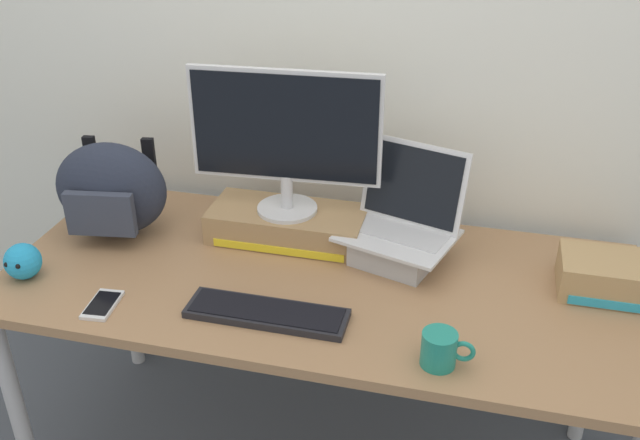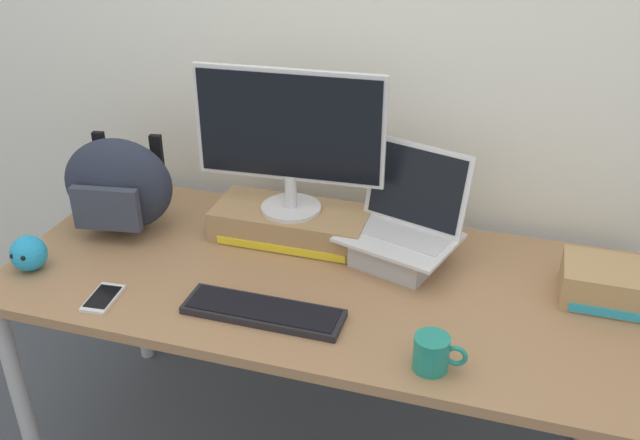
{
  "view_description": "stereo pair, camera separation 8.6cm",
  "coord_description": "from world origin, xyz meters",
  "px_view_note": "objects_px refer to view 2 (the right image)",
  "views": [
    {
      "loc": [
        0.41,
        -1.63,
        1.85
      ],
      "look_at": [
        0.0,
        0.0,
        0.93
      ],
      "focal_mm": 39.67,
      "sensor_mm": 36.0,
      "label": 1
    },
    {
      "loc": [
        0.49,
        -1.6,
        1.85
      ],
      "look_at": [
        0.0,
        0.0,
        0.93
      ],
      "focal_mm": 39.67,
      "sensor_mm": 36.0,
      "label": 2
    }
  ],
  "objects_px": {
    "cell_phone": "(103,298)",
    "toner_box_cyan": "(624,286)",
    "open_laptop": "(401,240)",
    "messenger_backpack": "(118,185)",
    "external_keyboard": "(263,311)",
    "coffee_mug": "(433,353)",
    "plush_toy": "(29,253)",
    "toner_box_yellow": "(291,223)",
    "desktop_monitor": "(289,136)"
  },
  "relations": [
    {
      "from": "coffee_mug",
      "to": "cell_phone",
      "type": "distance_m",
      "value": 0.89
    },
    {
      "from": "external_keyboard",
      "to": "toner_box_cyan",
      "type": "height_order",
      "value": "toner_box_cyan"
    },
    {
      "from": "cell_phone",
      "to": "toner_box_cyan",
      "type": "bearing_deg",
      "value": 11.4
    },
    {
      "from": "coffee_mug",
      "to": "messenger_backpack",
      "type": "bearing_deg",
      "value": 159.55
    },
    {
      "from": "toner_box_yellow",
      "to": "external_keyboard",
      "type": "xyz_separation_m",
      "value": [
        0.06,
        -0.41,
        -0.04
      ]
    },
    {
      "from": "desktop_monitor",
      "to": "cell_phone",
      "type": "bearing_deg",
      "value": -132.26
    },
    {
      "from": "messenger_backpack",
      "to": "desktop_monitor",
      "type": "bearing_deg",
      "value": 1.42
    },
    {
      "from": "toner_box_cyan",
      "to": "external_keyboard",
      "type": "bearing_deg",
      "value": -159.42
    },
    {
      "from": "external_keyboard",
      "to": "plush_toy",
      "type": "bearing_deg",
      "value": 179.0
    },
    {
      "from": "desktop_monitor",
      "to": "open_laptop",
      "type": "xyz_separation_m",
      "value": [
        0.35,
        -0.04,
        -0.27
      ]
    },
    {
      "from": "toner_box_cyan",
      "to": "desktop_monitor",
      "type": "bearing_deg",
      "value": 175.82
    },
    {
      "from": "toner_box_yellow",
      "to": "messenger_backpack",
      "type": "distance_m",
      "value": 0.55
    },
    {
      "from": "external_keyboard",
      "to": "coffee_mug",
      "type": "distance_m",
      "value": 0.46
    },
    {
      "from": "desktop_monitor",
      "to": "messenger_backpack",
      "type": "distance_m",
      "value": 0.57
    },
    {
      "from": "open_laptop",
      "to": "coffee_mug",
      "type": "bearing_deg",
      "value": -52.71
    },
    {
      "from": "open_laptop",
      "to": "toner_box_cyan",
      "type": "xyz_separation_m",
      "value": [
        0.61,
        -0.03,
        -0.02
      ]
    },
    {
      "from": "plush_toy",
      "to": "external_keyboard",
      "type": "bearing_deg",
      "value": -1.14
    },
    {
      "from": "open_laptop",
      "to": "messenger_backpack",
      "type": "height_order",
      "value": "open_laptop"
    },
    {
      "from": "desktop_monitor",
      "to": "messenger_backpack",
      "type": "height_order",
      "value": "desktop_monitor"
    },
    {
      "from": "toner_box_yellow",
      "to": "open_laptop",
      "type": "height_order",
      "value": "open_laptop"
    },
    {
      "from": "toner_box_yellow",
      "to": "external_keyboard",
      "type": "bearing_deg",
      "value": -81.26
    },
    {
      "from": "desktop_monitor",
      "to": "cell_phone",
      "type": "xyz_separation_m",
      "value": [
        -0.37,
        -0.47,
        -0.33
      ]
    },
    {
      "from": "open_laptop",
      "to": "plush_toy",
      "type": "xyz_separation_m",
      "value": [
        -1.0,
        -0.35,
        -0.02
      ]
    },
    {
      "from": "coffee_mug",
      "to": "plush_toy",
      "type": "distance_m",
      "value": 1.17
    },
    {
      "from": "toner_box_yellow",
      "to": "cell_phone",
      "type": "xyz_separation_m",
      "value": [
        -0.37,
        -0.47,
        -0.04
      ]
    },
    {
      "from": "external_keyboard",
      "to": "messenger_backpack",
      "type": "bearing_deg",
      "value": 152.54
    },
    {
      "from": "messenger_backpack",
      "to": "coffee_mug",
      "type": "bearing_deg",
      "value": -29.36
    },
    {
      "from": "toner_box_yellow",
      "to": "toner_box_cyan",
      "type": "height_order",
      "value": "toner_box_cyan"
    },
    {
      "from": "desktop_monitor",
      "to": "messenger_backpack",
      "type": "xyz_separation_m",
      "value": [
        -0.53,
        -0.1,
        -0.19
      ]
    },
    {
      "from": "toner_box_cyan",
      "to": "messenger_backpack",
      "type": "bearing_deg",
      "value": -178.98
    },
    {
      "from": "external_keyboard",
      "to": "messenger_backpack",
      "type": "height_order",
      "value": "messenger_backpack"
    },
    {
      "from": "open_laptop",
      "to": "external_keyboard",
      "type": "bearing_deg",
      "value": -110.87
    },
    {
      "from": "open_laptop",
      "to": "cell_phone",
      "type": "bearing_deg",
      "value": -132.21
    },
    {
      "from": "coffee_mug",
      "to": "plush_toy",
      "type": "relative_size",
      "value": 1.23
    },
    {
      "from": "open_laptop",
      "to": "messenger_backpack",
      "type": "relative_size",
      "value": 1.02
    },
    {
      "from": "messenger_backpack",
      "to": "coffee_mug",
      "type": "height_order",
      "value": "messenger_backpack"
    },
    {
      "from": "external_keyboard",
      "to": "toner_box_yellow",
      "type": "bearing_deg",
      "value": 98.88
    },
    {
      "from": "open_laptop",
      "to": "external_keyboard",
      "type": "xyz_separation_m",
      "value": [
        -0.29,
        -0.37,
        -0.06
      ]
    },
    {
      "from": "cell_phone",
      "to": "open_laptop",
      "type": "bearing_deg",
      "value": 25.48
    },
    {
      "from": "cell_phone",
      "to": "plush_toy",
      "type": "distance_m",
      "value": 0.3
    },
    {
      "from": "desktop_monitor",
      "to": "coffee_mug",
      "type": "relative_size",
      "value": 4.43
    },
    {
      "from": "plush_toy",
      "to": "cell_phone",
      "type": "bearing_deg",
      "value": -15.23
    },
    {
      "from": "cell_phone",
      "to": "plush_toy",
      "type": "height_order",
      "value": "plush_toy"
    },
    {
      "from": "messenger_backpack",
      "to": "plush_toy",
      "type": "xyz_separation_m",
      "value": [
        -0.13,
        -0.29,
        -0.1
      ]
    },
    {
      "from": "toner_box_yellow",
      "to": "open_laptop",
      "type": "distance_m",
      "value": 0.35
    },
    {
      "from": "open_laptop",
      "to": "messenger_backpack",
      "type": "bearing_deg",
      "value": -159.17
    },
    {
      "from": "toner_box_yellow",
      "to": "coffee_mug",
      "type": "bearing_deg",
      "value": -43.44
    },
    {
      "from": "desktop_monitor",
      "to": "coffee_mug",
      "type": "distance_m",
      "value": 0.76
    },
    {
      "from": "desktop_monitor",
      "to": "plush_toy",
      "type": "distance_m",
      "value": 0.81
    },
    {
      "from": "plush_toy",
      "to": "desktop_monitor",
      "type": "bearing_deg",
      "value": 30.82
    }
  ]
}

